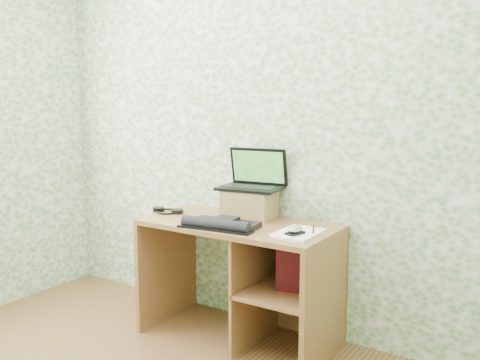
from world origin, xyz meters
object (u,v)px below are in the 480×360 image
Objects in this scene: desk at (252,265)px; keyboard at (221,224)px; riser at (250,204)px; laptop at (253,179)px; notepad at (298,233)px.

keyboard is at bearing -115.86° from desk.
laptop is (-0.00, 0.04, 0.15)m from riser.
keyboard is at bearing -166.99° from notepad.
laptop is (-0.09, 0.16, 0.51)m from desk.
keyboard reaches higher than notepad.
laptop reaches higher than desk.
riser is at bearing 155.23° from notepad.
riser is 0.64× the size of keyboard.
desk is 2.52× the size of keyboard.
keyboard is at bearing -91.17° from riser.
desk is 0.36m from keyboard.
keyboard is (-0.01, -0.35, -0.22)m from laptop.
laptop reaches higher than riser.
riser reaches higher than keyboard.
riser is 0.32m from keyboard.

